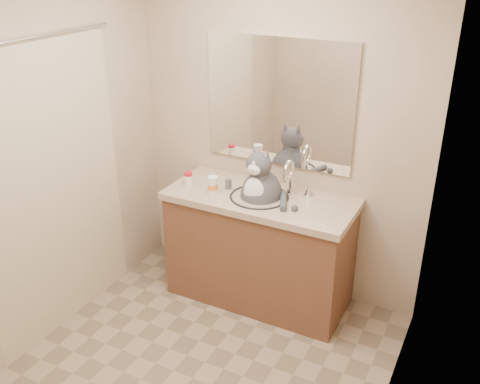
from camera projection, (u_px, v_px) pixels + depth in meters
name	position (u px, v px, depth m)	size (l,w,h in m)	color
room	(184.00, 205.00, 2.82)	(2.22, 2.52, 2.42)	gray
vanity	(260.00, 246.00, 3.91)	(1.34, 0.59, 1.12)	brown
mirror	(279.00, 103.00, 3.71)	(1.10, 0.02, 0.90)	white
shower_curtain	(54.00, 189.00, 3.40)	(0.02, 1.30, 1.93)	beige
cat	(261.00, 193.00, 3.72)	(0.41, 0.34, 0.58)	#404044
pill_bottle_redcap	(188.00, 179.00, 3.89)	(0.07, 0.07, 0.10)	white
pill_bottle_orange	(213.00, 185.00, 3.76)	(0.09, 0.09, 0.12)	white
grey_canister	(228.00, 184.00, 3.84)	(0.06, 0.06, 0.07)	slate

